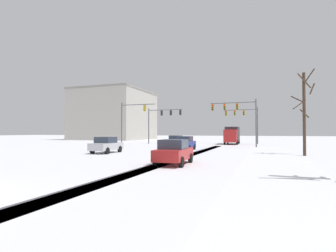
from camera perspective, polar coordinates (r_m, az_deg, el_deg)
wheel_track_left_lane at (r=22.89m, az=3.66°, el=-6.57°), size 1.17×36.99×0.01m
wheel_track_right_lane at (r=22.87m, az=3.85°, el=-6.57°), size 1.00×36.99×0.01m
sidewalk_kerb_right at (r=20.36m, az=21.62°, el=-6.97°), size 4.00×36.99×0.12m
traffic_signal_near_right at (r=37.03m, az=14.65°, el=2.90°), size 6.17×0.49×6.50m
traffic_signal_far_left at (r=47.84m, az=-1.34°, el=1.92°), size 6.62×0.57×6.50m
traffic_signal_near_left at (r=39.28m, az=-8.09°, el=2.03°), size 5.46×0.38×6.50m
traffic_signal_far_right at (r=49.04m, az=16.01°, el=1.87°), size 5.84×0.60×6.50m
car_grey_lead at (r=37.50m, az=1.75°, el=-3.28°), size 1.93×4.15×1.62m
car_blue_second at (r=30.93m, az=3.67°, el=-3.69°), size 1.89×4.13×1.62m
car_silver_third at (r=27.35m, az=-13.14°, el=-3.97°), size 1.96×4.16×1.62m
car_red_fourth at (r=17.22m, az=1.29°, el=-5.58°), size 1.97×4.17×1.62m
box_truck_delivery at (r=47.69m, az=13.63°, el=-1.85°), size 2.39×7.43×3.02m
bare_tree_sidewalk_mid at (r=26.49m, az=27.31°, el=3.11°), size 2.00×2.00×7.75m
office_building_far_left_block at (r=77.86m, az=-11.40°, el=2.31°), size 18.62×20.34×14.00m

